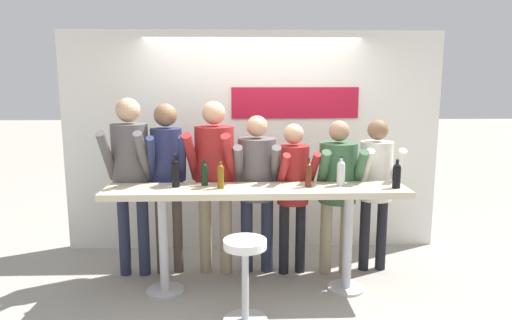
# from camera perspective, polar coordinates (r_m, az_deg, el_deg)

# --- Properties ---
(ground_plane) EXTENTS (40.00, 40.00, 0.00)m
(ground_plane) POSITION_cam_1_polar(r_m,az_deg,el_deg) (4.61, 0.03, -15.97)
(ground_plane) COLOR gray
(back_wall) EXTENTS (4.44, 0.12, 2.58)m
(back_wall) POSITION_cam_1_polar(r_m,az_deg,el_deg) (5.44, -0.38, 2.33)
(back_wall) COLOR silver
(back_wall) RESTS_ON ground_plane
(tasting_table) EXTENTS (2.84, 0.49, 1.02)m
(tasting_table) POSITION_cam_1_polar(r_m,az_deg,el_deg) (4.30, 0.03, -5.57)
(tasting_table) COLOR beige
(tasting_table) RESTS_ON ground_plane
(bar_stool) EXTENTS (0.38, 0.38, 0.73)m
(bar_stool) POSITION_cam_1_polar(r_m,az_deg,el_deg) (3.87, -1.37, -13.36)
(bar_stool) COLOR #B2B2B7
(bar_stool) RESTS_ON ground_plane
(person_far_left) EXTENTS (0.45, 0.58, 1.84)m
(person_far_left) POSITION_cam_1_polar(r_m,az_deg,el_deg) (4.77, -15.43, -0.86)
(person_far_left) COLOR #23283D
(person_far_left) RESTS_ON ground_plane
(person_left) EXTENTS (0.44, 0.57, 1.79)m
(person_left) POSITION_cam_1_polar(r_m,az_deg,el_deg) (4.74, -11.05, -1.02)
(person_left) COLOR #473D33
(person_left) RESTS_ON ground_plane
(person_center_left) EXTENTS (0.54, 0.64, 1.81)m
(person_center_left) POSITION_cam_1_polar(r_m,az_deg,el_deg) (4.68, -5.23, -1.16)
(person_center_left) COLOR gray
(person_center_left) RESTS_ON ground_plane
(person_center) EXTENTS (0.48, 0.55, 1.66)m
(person_center) POSITION_cam_1_polar(r_m,az_deg,el_deg) (4.71, 0.12, -2.22)
(person_center) COLOR #23283D
(person_center) RESTS_ON ground_plane
(person_center_right) EXTENTS (0.45, 0.54, 1.58)m
(person_center_right) POSITION_cam_1_polar(r_m,az_deg,el_deg) (4.70, 4.68, -2.76)
(person_center_right) COLOR black
(person_center_right) RESTS_ON ground_plane
(person_right) EXTENTS (0.46, 0.53, 1.62)m
(person_right) POSITION_cam_1_polar(r_m,az_deg,el_deg) (4.75, 10.19, -2.65)
(person_right) COLOR gray
(person_right) RESTS_ON ground_plane
(person_far_right) EXTENTS (0.41, 0.51, 1.62)m
(person_far_right) POSITION_cam_1_polar(r_m,az_deg,el_deg) (4.92, 14.76, -2.25)
(person_far_right) COLOR black
(person_far_right) RESTS_ON ground_plane
(wine_bottle_0) EXTENTS (0.07, 0.07, 0.32)m
(wine_bottle_0) POSITION_cam_1_polar(r_m,az_deg,el_deg) (4.33, -10.03, -1.47)
(wine_bottle_0) COLOR black
(wine_bottle_0) RESTS_ON tasting_table
(wine_bottle_1) EXTENTS (0.06, 0.06, 0.26)m
(wine_bottle_1) POSITION_cam_1_polar(r_m,az_deg,el_deg) (4.36, -6.46, -1.65)
(wine_bottle_1) COLOR black
(wine_bottle_1) RESTS_ON tasting_table
(wine_bottle_2) EXTENTS (0.08, 0.08, 0.27)m
(wine_bottle_2) POSITION_cam_1_polar(r_m,az_deg,el_deg) (4.42, 17.18, -1.76)
(wine_bottle_2) COLOR black
(wine_bottle_2) RESTS_ON tasting_table
(wine_bottle_3) EXTENTS (0.08, 0.08, 0.28)m
(wine_bottle_3) POSITION_cam_1_polar(r_m,az_deg,el_deg) (4.40, 10.57, -1.47)
(wine_bottle_3) COLOR #B7BCC1
(wine_bottle_3) RESTS_ON tasting_table
(wine_bottle_4) EXTENTS (0.06, 0.06, 0.28)m
(wine_bottle_4) POSITION_cam_1_polar(r_m,az_deg,el_deg) (4.22, -4.45, -1.89)
(wine_bottle_4) COLOR brown
(wine_bottle_4) RESTS_ON tasting_table
(wine_bottle_5) EXTENTS (0.06, 0.06, 0.28)m
(wine_bottle_5) POSITION_cam_1_polar(r_m,az_deg,el_deg) (4.30, 6.57, -1.73)
(wine_bottle_5) COLOR #4C1E0F
(wine_bottle_5) RESTS_ON tasting_table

